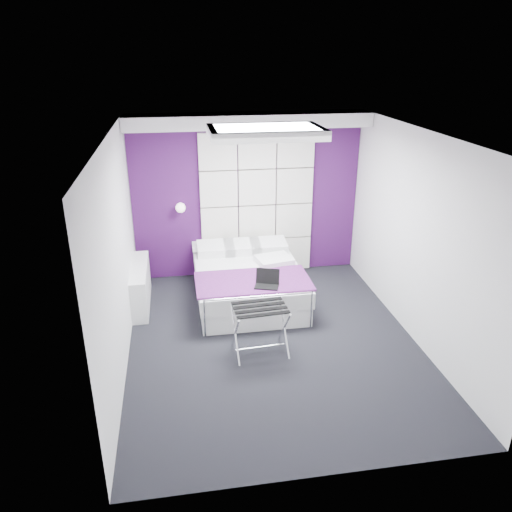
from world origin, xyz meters
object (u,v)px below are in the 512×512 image
at_px(bed, 248,282).
at_px(nightstand, 207,246).
at_px(wall_lamp, 180,207).
at_px(laptop, 266,282).
at_px(luggage_rack, 260,330).
at_px(radiator, 141,286).

bearing_deg(bed, nightstand, 122.69).
height_order(wall_lamp, nightstand, wall_lamp).
xyz_separation_m(bed, nightstand, (-0.53, 0.82, 0.29)).
bearing_deg(laptop, bed, 121.58).
relative_size(bed, nightstand, 4.01).
bearing_deg(wall_lamp, luggage_rack, -69.42).
bearing_deg(bed, laptop, -76.82).
xyz_separation_m(wall_lamp, nightstand, (0.38, -0.04, -0.65)).
height_order(bed, luggage_rack, bed).
bearing_deg(radiator, bed, -3.85).
bearing_deg(wall_lamp, bed, -43.50).
bearing_deg(bed, radiator, 176.15).
distance_m(wall_lamp, radiator, 1.35).
relative_size(wall_lamp, radiator, 0.12).
bearing_deg(wall_lamp, nightstand, -5.98).
xyz_separation_m(wall_lamp, radiator, (-0.64, -0.76, -0.92)).
bearing_deg(luggage_rack, laptop, 70.25).
xyz_separation_m(wall_lamp, luggage_rack, (0.85, -2.26, -0.91)).
bearing_deg(radiator, wall_lamp, 49.90).
relative_size(radiator, nightstand, 2.55).
distance_m(nightstand, luggage_rack, 2.29).
bearing_deg(laptop, wall_lamp, 143.53).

